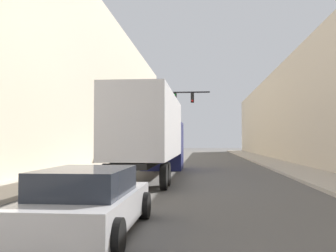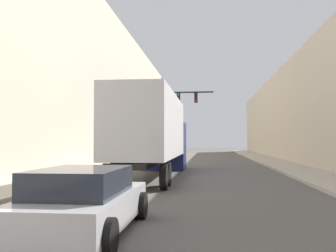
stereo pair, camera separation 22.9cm
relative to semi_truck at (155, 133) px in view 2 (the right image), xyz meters
name	(u,v)px [view 2 (the right image)]	position (x,y,z in m)	size (l,w,h in m)	color
sidewalk_right	(284,165)	(8.28, 8.82, -2.19)	(2.64, 80.00, 0.15)	#B2A899
sidewalk_left	(112,164)	(-4.57, 8.82, -2.19)	(2.64, 80.00, 0.15)	#B2A899
building_left	(59,77)	(-8.89, 8.82, 4.64)	(6.00, 80.00, 13.81)	beige
semi_truck	(155,133)	(0.00, 0.00, 0.00)	(2.55, 12.83, 4.07)	silver
sedan_car	(83,202)	(0.28, -11.95, -1.63)	(2.08, 4.29, 1.32)	#B7B7BC
traffic_signal_gantry	(163,110)	(-1.40, 14.59, 2.45)	(6.47, 0.35, 6.61)	black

